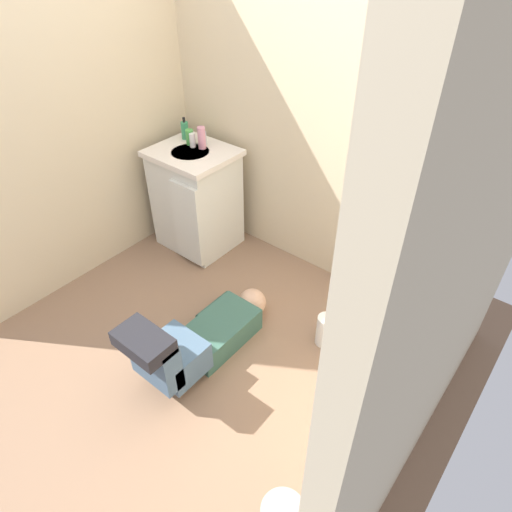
% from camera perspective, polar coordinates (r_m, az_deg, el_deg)
% --- Properties ---
extents(ground_plane, '(2.97, 3.01, 0.04)m').
position_cam_1_polar(ground_plane, '(3.02, -4.54, -10.26)').
color(ground_plane, '#87664E').
extents(wall_back, '(2.63, 0.08, 2.40)m').
position_cam_1_polar(wall_back, '(3.02, 8.38, 17.79)').
color(wall_back, beige).
rests_on(wall_back, ground_plane).
extents(wall_left, '(0.08, 2.01, 2.40)m').
position_cam_1_polar(wall_left, '(3.22, -23.41, 16.49)').
color(wall_left, beige).
rests_on(wall_left, ground_plane).
extents(wall_right, '(0.08, 2.01, 2.40)m').
position_cam_1_polar(wall_right, '(1.75, 25.60, -2.47)').
color(wall_right, beige).
rests_on(wall_right, ground_plane).
extents(toilet, '(0.36, 0.46, 0.75)m').
position_cam_1_polar(toilet, '(2.87, 17.72, -4.66)').
color(toilet, white).
rests_on(toilet, ground_plane).
extents(vanity_cabinet, '(0.60, 0.53, 0.82)m').
position_cam_1_polar(vanity_cabinet, '(3.57, -7.59, 7.25)').
color(vanity_cabinet, silver).
rests_on(vanity_cabinet, ground_plane).
extents(faucet, '(0.02, 0.02, 0.10)m').
position_cam_1_polar(faucet, '(3.45, -6.51, 14.70)').
color(faucet, silver).
rests_on(faucet, vanity_cabinet).
extents(person_plumber, '(0.39, 1.06, 0.52)m').
position_cam_1_polar(person_plumber, '(2.77, -7.43, -10.37)').
color(person_plumber, '#33594C').
rests_on(person_plumber, ground_plane).
extents(tissue_box, '(0.22, 0.11, 0.10)m').
position_cam_1_polar(tissue_box, '(2.69, 19.40, 3.57)').
color(tissue_box, silver).
rests_on(tissue_box, toilet).
extents(toiletry_bag, '(0.12, 0.09, 0.11)m').
position_cam_1_polar(toiletry_bag, '(2.66, 22.33, 2.44)').
color(toiletry_bag, '#26262D').
rests_on(toiletry_bag, toilet).
extents(soap_dispenser, '(0.06, 0.06, 0.17)m').
position_cam_1_polar(soap_dispenser, '(3.56, -9.04, 15.54)').
color(soap_dispenser, '#378D5A').
rests_on(soap_dispenser, vanity_cabinet).
extents(bottle_green, '(0.06, 0.06, 0.11)m').
position_cam_1_polar(bottle_green, '(3.47, -8.44, 14.74)').
color(bottle_green, green).
rests_on(bottle_green, vanity_cabinet).
extents(bottle_white, '(0.04, 0.04, 0.10)m').
position_cam_1_polar(bottle_white, '(3.43, -8.09, 14.38)').
color(bottle_white, white).
rests_on(bottle_white, vanity_cabinet).
extents(bottle_pink, '(0.06, 0.06, 0.16)m').
position_cam_1_polar(bottle_pink, '(3.38, -6.93, 14.70)').
color(bottle_pink, pink).
rests_on(bottle_pink, vanity_cabinet).
extents(paper_towel_roll, '(0.11, 0.11, 0.23)m').
position_cam_1_polar(paper_towel_roll, '(2.91, 8.76, -9.32)').
color(paper_towel_roll, white).
rests_on(paper_towel_roll, ground_plane).
extents(toilet_paper_roll, '(0.11, 0.11, 0.10)m').
position_cam_1_polar(toilet_paper_roll, '(2.61, 13.73, -20.64)').
color(toilet_paper_roll, white).
rests_on(toilet_paper_roll, ground_plane).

